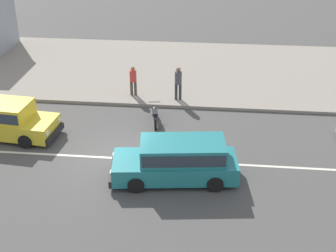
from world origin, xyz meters
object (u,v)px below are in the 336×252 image
Objects in this scene: pedestrian_near_clock at (178,81)px; pedestrian_mid_kerb at (133,79)px; minivan_teal_0 at (178,159)px; motorcycle_1 at (155,115)px.

pedestrian_mid_kerb is (-2.30, 0.32, -0.11)m from pedestrian_near_clock.
motorcycle_1 is at bearing 108.00° from minivan_teal_0.
pedestrian_near_clock is 2.33m from pedestrian_mid_kerb.
minivan_teal_0 is 7.61m from pedestrian_mid_kerb.
motorcycle_1 is 1.19× the size of pedestrian_mid_kerb.
pedestrian_mid_kerb reaches higher than motorcycle_1.
minivan_teal_0 is 6.76m from pedestrian_near_clock.
motorcycle_1 is 1.06× the size of pedestrian_near_clock.
minivan_teal_0 reaches higher than motorcycle_1.
minivan_teal_0 is at bearing -85.30° from pedestrian_near_clock.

